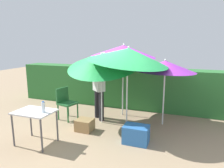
# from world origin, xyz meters

# --- Properties ---
(ground_plane) EXTENTS (24.00, 24.00, 0.00)m
(ground_plane) POSITION_xyz_m (0.00, 0.00, 0.00)
(ground_plane) COLOR #9E8466
(hedge_row) EXTENTS (8.00, 0.70, 1.32)m
(hedge_row) POSITION_xyz_m (0.00, 2.00, 0.66)
(hedge_row) COLOR #2D7033
(hedge_row) RESTS_ON ground_plane
(umbrella_rainbow) EXTENTS (1.87, 1.88, 2.11)m
(umbrella_rainbow) POSITION_xyz_m (-0.27, 0.35, 1.69)
(umbrella_rainbow) COLOR silver
(umbrella_rainbow) RESTS_ON ground_plane
(umbrella_orange) EXTENTS (1.97, 1.94, 2.16)m
(umbrella_orange) POSITION_xyz_m (0.44, 0.19, 1.84)
(umbrella_orange) COLOR silver
(umbrella_orange) RESTS_ON ground_plane
(umbrella_yellow) EXTENTS (1.86, 1.85, 2.14)m
(umbrella_yellow) POSITION_xyz_m (0.04, 1.13, 1.90)
(umbrella_yellow) COLOR silver
(umbrella_yellow) RESTS_ON ground_plane
(umbrella_navy) EXTENTS (1.54, 1.54, 1.73)m
(umbrella_navy) POSITION_xyz_m (1.25, 0.79, 1.55)
(umbrella_navy) COLOR silver
(umbrella_navy) RESTS_ON ground_plane
(person_vendor) EXTENTS (0.48, 0.43, 1.88)m
(person_vendor) POSITION_xyz_m (-0.49, 0.58, 0.93)
(person_vendor) COLOR black
(person_vendor) RESTS_ON ground_plane
(chair_plastic) EXTENTS (0.53, 0.53, 0.89)m
(chair_plastic) POSITION_xyz_m (-1.38, 0.27, 0.51)
(chair_plastic) COLOR #236633
(chair_plastic) RESTS_ON ground_plane
(cooler_box) EXTENTS (0.54, 0.38, 0.39)m
(cooler_box) POSITION_xyz_m (0.83, -0.46, 0.19)
(cooler_box) COLOR #2D6BB7
(cooler_box) RESTS_ON ground_plane
(crate_cardboard) EXTENTS (0.40, 0.36, 0.29)m
(crate_cardboard) POSITION_xyz_m (-0.51, -0.27, 0.14)
(crate_cardboard) COLOR #9E7A4C
(crate_cardboard) RESTS_ON ground_plane
(folding_table) EXTENTS (0.80, 0.60, 0.73)m
(folding_table) POSITION_xyz_m (-1.18, -1.22, 0.64)
(folding_table) COLOR #4C4C51
(folding_table) RESTS_ON ground_plane
(bottle_water) EXTENTS (0.07, 0.07, 0.24)m
(bottle_water) POSITION_xyz_m (-0.93, -1.23, 0.84)
(bottle_water) COLOR silver
(bottle_water) RESTS_ON folding_table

